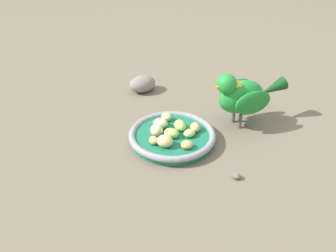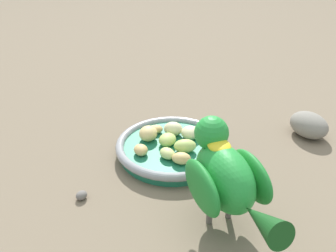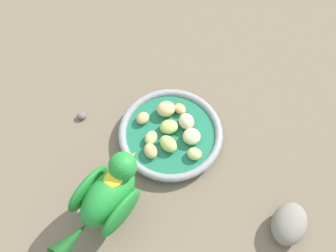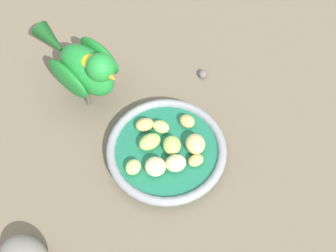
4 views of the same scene
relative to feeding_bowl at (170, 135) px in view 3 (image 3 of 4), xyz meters
name	(u,v)px [view 3 (image 3 of 4)]	position (x,y,z in m)	size (l,w,h in m)	color
ground_plane	(160,135)	(-0.02, 0.00, -0.01)	(4.00, 4.00, 0.00)	#756651
feeding_bowl	(170,135)	(0.00, 0.00, 0.00)	(0.20, 0.20, 0.03)	#1E7251
apple_piece_0	(164,109)	(-0.03, 0.04, 0.02)	(0.04, 0.03, 0.03)	#E5C67F
apple_piece_1	(192,135)	(0.04, 0.00, 0.02)	(0.03, 0.03, 0.02)	beige
apple_piece_2	(151,151)	(-0.02, -0.05, 0.01)	(0.03, 0.02, 0.02)	tan
apple_piece_3	(151,138)	(-0.03, -0.02, 0.01)	(0.03, 0.02, 0.02)	#C6D17A
apple_piece_4	(143,118)	(-0.06, 0.01, 0.01)	(0.03, 0.02, 0.02)	tan
apple_piece_5	(168,144)	(0.00, -0.03, 0.02)	(0.04, 0.03, 0.02)	#B2CC66
apple_piece_6	(169,127)	(-0.01, 0.01, 0.02)	(0.03, 0.03, 0.02)	#B2CC66
apple_piece_7	(180,109)	(0.00, 0.05, 0.01)	(0.03, 0.02, 0.02)	tan
apple_piece_8	(194,154)	(0.06, -0.03, 0.01)	(0.03, 0.02, 0.02)	#C6D17A
apple_piece_9	(186,121)	(0.02, 0.03, 0.02)	(0.03, 0.03, 0.03)	beige
parrot	(106,197)	(-0.05, -0.18, 0.07)	(0.12, 0.20, 0.14)	#59544C
rock_large	(289,224)	(0.25, -0.11, 0.01)	(0.08, 0.06, 0.05)	gray
pebble_0	(82,116)	(-0.18, -0.01, -0.01)	(0.02, 0.02, 0.01)	slate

